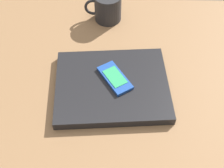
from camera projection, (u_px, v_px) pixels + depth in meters
The scene contains 4 objects.
desk_surface at pixel (123, 90), 85.70cm from camera, with size 120.00×80.00×3.00cm, color olive.
laptop_closed at pixel (112, 86), 83.08cm from camera, with size 30.45×24.80×2.47cm, color black.
cell_phone_on_laptop at pixel (115, 78), 82.58cm from camera, with size 10.23×12.10×1.05cm.
coffee_mug at pixel (107, 8), 99.22cm from camera, with size 12.10×8.75×9.02cm.
Camera 1 is at (1.83, 52.31, 69.44)cm, focal length 48.84 mm.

